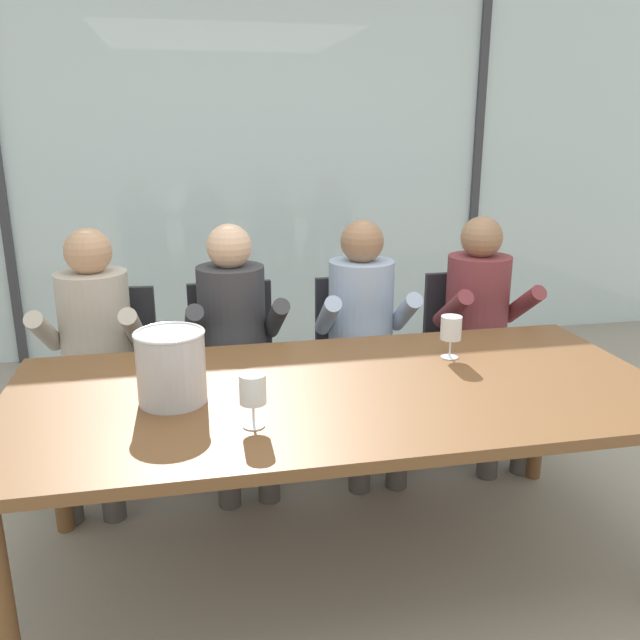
# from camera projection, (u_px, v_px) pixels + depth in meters

# --- Properties ---
(ground) EXTENTS (14.00, 14.00, 0.00)m
(ground) POSITION_uv_depth(u_px,v_px,m) (295.00, 445.00, 3.52)
(ground) COLOR #9E9384
(window_glass_panel) EXTENTS (7.56, 0.03, 2.60)m
(window_glass_panel) POSITION_uv_depth(u_px,v_px,m) (254.00, 174.00, 4.74)
(window_glass_panel) COLOR silver
(window_glass_panel) RESTS_ON ground
(window_mullion_left) EXTENTS (0.06, 0.06, 2.60)m
(window_mullion_left) POSITION_uv_depth(u_px,v_px,m) (0.00, 178.00, 4.39)
(window_mullion_left) COLOR #38383D
(window_mullion_left) RESTS_ON ground
(window_mullion_right) EXTENTS (0.06, 0.06, 2.60)m
(window_mullion_right) POSITION_uv_depth(u_px,v_px,m) (476.00, 171.00, 5.05)
(window_mullion_right) COLOR #38383D
(window_mullion_right) RESTS_ON ground
(hillside_vineyard) EXTENTS (13.56, 2.40, 1.44)m
(hillside_vineyard) POSITION_uv_depth(u_px,v_px,m) (222.00, 196.00, 8.75)
(hillside_vineyard) COLOR #477A38
(hillside_vineyard) RESTS_ON ground
(dining_table) EXTENTS (2.36, 1.10, 0.74)m
(dining_table) POSITION_uv_depth(u_px,v_px,m) (340.00, 403.00, 2.39)
(dining_table) COLOR brown
(dining_table) RESTS_ON ground
(chair_near_curtain) EXTENTS (0.48, 0.48, 0.89)m
(chair_near_curtain) POSITION_uv_depth(u_px,v_px,m) (111.00, 367.00, 3.18)
(chair_near_curtain) COLOR #232328
(chair_near_curtain) RESTS_ON ground
(chair_left_of_center) EXTENTS (0.45, 0.45, 0.89)m
(chair_left_of_center) POSITION_uv_depth(u_px,v_px,m) (234.00, 359.00, 3.29)
(chair_left_of_center) COLOR #232328
(chair_left_of_center) RESTS_ON ground
(chair_center) EXTENTS (0.45, 0.45, 0.89)m
(chair_center) POSITION_uv_depth(u_px,v_px,m) (359.00, 350.00, 3.42)
(chair_center) COLOR #232328
(chair_center) RESTS_ON ground
(chair_right_of_center) EXTENTS (0.44, 0.44, 0.89)m
(chair_right_of_center) POSITION_uv_depth(u_px,v_px,m) (468.00, 344.00, 3.52)
(chair_right_of_center) COLOR #232328
(chair_right_of_center) RESTS_ON ground
(person_beige_jumper) EXTENTS (0.48, 0.63, 1.21)m
(person_beige_jumper) POSITION_uv_depth(u_px,v_px,m) (93.00, 344.00, 2.97)
(person_beige_jumper) COLOR #B7AD9E
(person_beige_jumper) RESTS_ON ground
(person_charcoal_jacket) EXTENTS (0.48, 0.62, 1.21)m
(person_charcoal_jacket) POSITION_uv_depth(u_px,v_px,m) (235.00, 336.00, 3.09)
(person_charcoal_jacket) COLOR #38383D
(person_charcoal_jacket) RESTS_ON ground
(person_pale_blue_shirt) EXTENTS (0.47, 0.62, 1.21)m
(person_pale_blue_shirt) POSITION_uv_depth(u_px,v_px,m) (364.00, 328.00, 3.21)
(person_pale_blue_shirt) COLOR #9EB2D1
(person_pale_blue_shirt) RESTS_ON ground
(person_maroon_top) EXTENTS (0.47, 0.62, 1.21)m
(person_maroon_top) POSITION_uv_depth(u_px,v_px,m) (483.00, 320.00, 3.33)
(person_maroon_top) COLOR brown
(person_maroon_top) RESTS_ON ground
(ice_bucket_primary) EXTENTS (0.24, 0.24, 0.25)m
(ice_bucket_primary) POSITION_uv_depth(u_px,v_px,m) (171.00, 366.00, 2.21)
(ice_bucket_primary) COLOR #B7B7BC
(ice_bucket_primary) RESTS_ON dining_table
(wine_glass_by_left_taster) EXTENTS (0.08, 0.08, 0.17)m
(wine_glass_by_left_taster) POSITION_uv_depth(u_px,v_px,m) (451.00, 329.00, 2.63)
(wine_glass_by_left_taster) COLOR silver
(wine_glass_by_left_taster) RESTS_ON dining_table
(wine_glass_near_bucket) EXTENTS (0.08, 0.08, 0.17)m
(wine_glass_near_bucket) POSITION_uv_depth(u_px,v_px,m) (253.00, 391.00, 2.03)
(wine_glass_near_bucket) COLOR silver
(wine_glass_near_bucket) RESTS_ON dining_table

